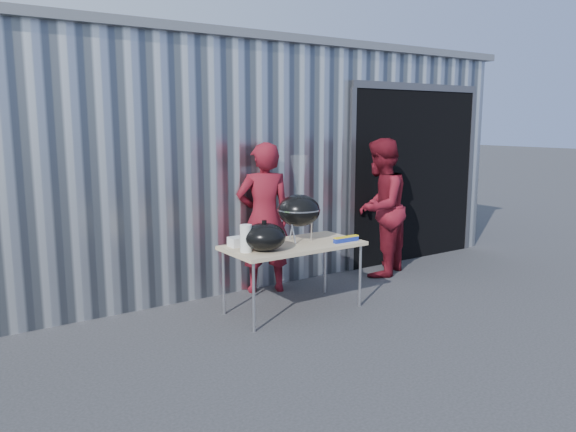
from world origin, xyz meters
TOP-DOWN VIEW (x-y plane):
  - ground at (0.00, 0.00)m, footprint 80.00×80.00m
  - building at (0.92, 4.59)m, footprint 8.20×6.20m
  - folding_table at (0.44, 0.75)m, footprint 1.50×0.75m
  - kettle_grill at (0.56, 0.82)m, footprint 0.47×0.47m
  - grill_lid at (0.01, 0.65)m, footprint 0.44×0.44m
  - paper_towels at (-0.18, 0.70)m, footprint 0.12×0.12m
  - white_tub at (-0.11, 0.98)m, footprint 0.20×0.15m
  - foil_box at (0.97, 0.50)m, footprint 0.32×0.05m
  - person_cook at (0.56, 1.54)m, footprint 0.77×0.64m
  - person_bystander at (2.25, 1.32)m, footprint 1.11×1.03m

SIDE VIEW (x-z plane):
  - ground at x=0.00m, z-range 0.00..0.00m
  - folding_table at x=0.44m, z-range 0.33..1.08m
  - foil_box at x=0.97m, z-range 0.75..0.81m
  - white_tub at x=-0.11m, z-range 0.75..0.85m
  - paper_towels at x=-0.18m, z-range 0.75..1.03m
  - grill_lid at x=0.01m, z-range 0.74..1.05m
  - person_cook at x=0.56m, z-range 0.00..1.82m
  - person_bystander at x=2.25m, z-range 0.00..1.84m
  - kettle_grill at x=0.56m, z-range 0.69..1.64m
  - building at x=0.92m, z-range -0.01..3.09m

